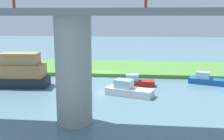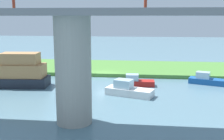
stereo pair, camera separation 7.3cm
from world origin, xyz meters
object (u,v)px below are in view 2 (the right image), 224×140
object	(u,v)px
houseboat_blue	(14,73)
motorboat_white	(206,80)
motorboat_red	(128,90)
pontoon_yellow	(136,82)
mooring_post	(68,68)
bridge_pylon	(73,71)
person_on_bank	(69,65)

from	to	relation	value
houseboat_blue	motorboat_white	xyz separation A→B (m)	(-22.99, -3.70, -1.10)
motorboat_red	pontoon_yellow	xyz separation A→B (m)	(-0.68, -4.25, -0.10)
mooring_post	pontoon_yellow	size ratio (longest dim) A/B	0.23
mooring_post	houseboat_blue	bearing A→B (deg)	57.41
bridge_pylon	mooring_post	xyz separation A→B (m)	(5.39, -17.66, -3.13)
bridge_pylon	houseboat_blue	xyz separation A→B (m)	(9.92, -10.57, -2.49)
pontoon_yellow	bridge_pylon	bearing A→B (deg)	70.43
mooring_post	motorboat_red	size ratio (longest dim) A/B	0.18
person_on_bank	motorboat_red	xyz separation A→B (m)	(-9.27, 10.80, -0.61)
mooring_post	pontoon_yellow	world-z (taller)	mooring_post
mooring_post	motorboat_white	xyz separation A→B (m)	(-18.46, 3.38, -0.46)
person_on_bank	bridge_pylon	bearing A→B (deg)	106.26
pontoon_yellow	mooring_post	bearing A→B (deg)	-28.13
bridge_pylon	pontoon_yellow	size ratio (longest dim) A/B	1.95
motorboat_white	pontoon_yellow	size ratio (longest dim) A/B	1.11
motorboat_red	pontoon_yellow	size ratio (longest dim) A/B	1.25
person_on_bank	mooring_post	distance (m)	1.33
houseboat_blue	motorboat_white	size ratio (longest dim) A/B	1.88
bridge_pylon	motorboat_white	xyz separation A→B (m)	(-13.06, -14.28, -3.59)
bridge_pylon	houseboat_blue	world-z (taller)	bridge_pylon
mooring_post	pontoon_yellow	distance (m)	11.13
person_on_bank	motorboat_white	size ratio (longest dim) A/B	0.30
houseboat_blue	pontoon_yellow	world-z (taller)	houseboat_blue
motorboat_white	pontoon_yellow	world-z (taller)	motorboat_white
person_on_bank	motorboat_red	world-z (taller)	person_on_bank
person_on_bank	houseboat_blue	world-z (taller)	houseboat_blue
motorboat_red	houseboat_blue	bearing A→B (deg)	-10.00
person_on_bank	motorboat_white	distance (m)	19.19
houseboat_blue	motorboat_white	world-z (taller)	houseboat_blue
houseboat_blue	motorboat_white	bearing A→B (deg)	-170.85
houseboat_blue	motorboat_red	distance (m)	13.91
person_on_bank	pontoon_yellow	bearing A→B (deg)	146.64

